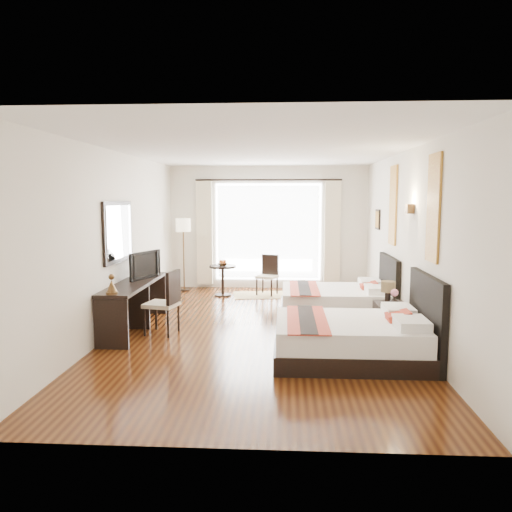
# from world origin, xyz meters

# --- Properties ---
(floor) EXTENTS (4.50, 7.50, 0.01)m
(floor) POSITION_xyz_m (0.00, 0.00, -0.01)
(floor) COLOR #341609
(floor) RESTS_ON ground
(ceiling) EXTENTS (4.50, 7.50, 0.02)m
(ceiling) POSITION_xyz_m (0.00, 0.00, 2.79)
(ceiling) COLOR white
(ceiling) RESTS_ON wall_headboard
(wall_headboard) EXTENTS (0.01, 7.50, 2.80)m
(wall_headboard) POSITION_xyz_m (2.25, 0.00, 1.40)
(wall_headboard) COLOR silver
(wall_headboard) RESTS_ON floor
(wall_desk) EXTENTS (0.01, 7.50, 2.80)m
(wall_desk) POSITION_xyz_m (-2.25, 0.00, 1.40)
(wall_desk) COLOR silver
(wall_desk) RESTS_ON floor
(wall_window) EXTENTS (4.50, 0.01, 2.80)m
(wall_window) POSITION_xyz_m (0.00, 3.75, 1.40)
(wall_window) COLOR silver
(wall_window) RESTS_ON floor
(wall_entry) EXTENTS (4.50, 0.01, 2.80)m
(wall_entry) POSITION_xyz_m (0.00, -3.75, 1.40)
(wall_entry) COLOR silver
(wall_entry) RESTS_ON floor
(window_glass) EXTENTS (2.40, 0.02, 2.20)m
(window_glass) POSITION_xyz_m (0.00, 3.73, 1.30)
(window_glass) COLOR white
(window_glass) RESTS_ON wall_window
(sheer_curtain) EXTENTS (2.30, 0.02, 2.10)m
(sheer_curtain) POSITION_xyz_m (0.00, 3.67, 1.30)
(sheer_curtain) COLOR white
(sheer_curtain) RESTS_ON wall_window
(drape_left) EXTENTS (0.35, 0.14, 2.35)m
(drape_left) POSITION_xyz_m (-1.45, 3.63, 1.28)
(drape_left) COLOR beige
(drape_left) RESTS_ON floor
(drape_right) EXTENTS (0.35, 0.14, 2.35)m
(drape_right) POSITION_xyz_m (1.45, 3.63, 1.28)
(drape_right) COLOR beige
(drape_right) RESTS_ON floor
(art_panel_near) EXTENTS (0.03, 0.50, 1.35)m
(art_panel_near) POSITION_xyz_m (2.23, -1.33, 1.95)
(art_panel_near) COLOR #9D4016
(art_panel_near) RESTS_ON wall_headboard
(art_panel_far) EXTENTS (0.03, 0.50, 1.35)m
(art_panel_far) POSITION_xyz_m (2.23, 1.02, 1.95)
(art_panel_far) COLOR #9D4016
(art_panel_far) RESTS_ON wall_headboard
(wall_sconce) EXTENTS (0.10, 0.14, 0.14)m
(wall_sconce) POSITION_xyz_m (2.19, -0.31, 1.92)
(wall_sconce) COLOR #483119
(wall_sconce) RESTS_ON wall_headboard
(mirror_frame) EXTENTS (0.04, 1.25, 0.95)m
(mirror_frame) POSITION_xyz_m (-2.22, -0.03, 1.55)
(mirror_frame) COLOR black
(mirror_frame) RESTS_ON wall_desk
(mirror_glass) EXTENTS (0.01, 1.12, 0.82)m
(mirror_glass) POSITION_xyz_m (-2.19, -0.03, 1.55)
(mirror_glass) COLOR white
(mirror_glass) RESTS_ON mirror_frame
(bed_near) EXTENTS (1.98, 1.54, 1.11)m
(bed_near) POSITION_xyz_m (1.31, -1.33, 0.29)
(bed_near) COLOR black
(bed_near) RESTS_ON floor
(bed_far) EXTENTS (1.91, 1.49, 1.07)m
(bed_far) POSITION_xyz_m (1.35, 1.02, 0.28)
(bed_far) COLOR black
(bed_far) RESTS_ON floor
(nightstand) EXTENTS (0.44, 0.55, 0.52)m
(nightstand) POSITION_xyz_m (1.96, -0.31, 0.26)
(nightstand) COLOR black
(nightstand) RESTS_ON floor
(table_lamp) EXTENTS (0.21, 0.21, 0.34)m
(table_lamp) POSITION_xyz_m (1.94, -0.21, 0.73)
(table_lamp) COLOR black
(table_lamp) RESTS_ON nightstand
(vase) EXTENTS (0.12, 0.12, 0.12)m
(vase) POSITION_xyz_m (1.99, -0.41, 0.56)
(vase) COLOR black
(vase) RESTS_ON nightstand
(console_desk) EXTENTS (0.50, 2.20, 0.76)m
(console_desk) POSITION_xyz_m (-1.99, -0.03, 0.38)
(console_desk) COLOR black
(console_desk) RESTS_ON floor
(television) EXTENTS (0.38, 0.77, 0.45)m
(television) POSITION_xyz_m (-1.97, 0.33, 0.98)
(television) COLOR black
(television) RESTS_ON console_desk
(bronze_figurine) EXTENTS (0.20, 0.20, 0.25)m
(bronze_figurine) POSITION_xyz_m (-1.99, -1.03, 0.88)
(bronze_figurine) COLOR #483119
(bronze_figurine) RESTS_ON console_desk
(desk_chair) EXTENTS (0.54, 0.54, 0.98)m
(desk_chair) POSITION_xyz_m (-1.47, -0.28, 0.30)
(desk_chair) COLOR beige
(desk_chair) RESTS_ON floor
(floor_lamp) EXTENTS (0.33, 0.33, 1.62)m
(floor_lamp) POSITION_xyz_m (-1.87, 3.27, 1.37)
(floor_lamp) COLOR black
(floor_lamp) RESTS_ON floor
(side_table) EXTENTS (0.57, 0.57, 0.65)m
(side_table) POSITION_xyz_m (-0.93, 2.73, 0.33)
(side_table) COLOR black
(side_table) RESTS_ON floor
(fruit_bowl) EXTENTS (0.26, 0.26, 0.05)m
(fruit_bowl) POSITION_xyz_m (-0.93, 2.73, 0.68)
(fruit_bowl) COLOR #402917
(fruit_bowl) RESTS_ON side_table
(window_chair) EXTENTS (0.51, 0.51, 0.86)m
(window_chair) POSITION_xyz_m (0.02, 2.90, 0.26)
(window_chair) COLOR beige
(window_chair) RESTS_ON floor
(jute_rug) EXTENTS (1.34, 1.00, 0.01)m
(jute_rug) POSITION_xyz_m (-0.08, 2.84, 0.01)
(jute_rug) COLOR tan
(jute_rug) RESTS_ON floor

